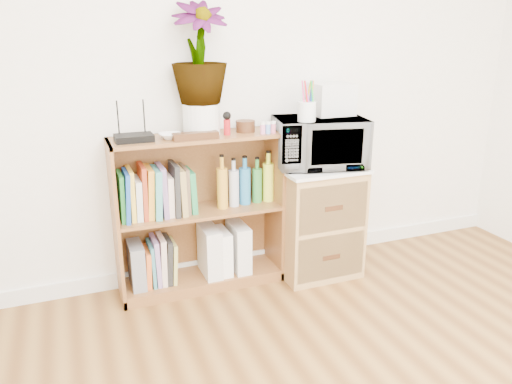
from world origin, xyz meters
TOP-DOWN VIEW (x-y plane):
  - skirting_board at (0.00, 2.24)m, footprint 4.00×0.02m
  - bookshelf at (-0.35, 2.10)m, footprint 1.00×0.30m
  - wicker_unit at (0.40, 2.02)m, footprint 0.50×0.45m
  - microwave at (0.40, 2.02)m, footprint 0.60×0.47m
  - pen_cup at (0.27, 1.94)m, footprint 0.11×0.11m
  - small_appliance at (0.52, 2.09)m, footprint 0.25×0.21m
  - router at (-0.70, 2.08)m, footprint 0.20×0.14m
  - white_bowl at (-0.51, 2.07)m, footprint 0.13×0.13m
  - plant_pot at (-0.31, 2.12)m, footprint 0.21×0.21m
  - potted_plant at (-0.31, 2.12)m, footprint 0.31×0.31m
  - trinket_box at (-0.38, 2.00)m, footprint 0.25×0.06m
  - kokeshi_doll at (-0.18, 2.06)m, footprint 0.04×0.04m
  - wooden_bowl at (-0.05, 2.11)m, footprint 0.11×0.11m
  - paint_jars at (0.06, 2.01)m, footprint 0.10×0.04m
  - file_box at (-0.74, 2.10)m, footprint 0.08×0.21m
  - magazine_holder_left at (-0.30, 2.09)m, footprint 0.10×0.25m
  - magazine_holder_mid at (-0.22, 2.09)m, footprint 0.09×0.22m
  - magazine_holder_right at (-0.11, 2.09)m, footprint 0.10×0.24m
  - cookbooks at (-0.60, 2.10)m, footprint 0.44×0.20m
  - liquor_bottles at (-0.02, 2.10)m, footprint 0.46×0.07m
  - lower_books at (-0.61, 2.10)m, footprint 0.19×0.19m

SIDE VIEW (x-z plane):
  - skirting_board at x=0.00m, z-range 0.00..0.10m
  - file_box at x=-0.74m, z-range 0.07..0.34m
  - lower_books at x=-0.61m, z-range 0.06..0.35m
  - magazine_holder_mid at x=-0.22m, z-range 0.07..0.35m
  - magazine_holder_right at x=-0.11m, z-range 0.07..0.37m
  - magazine_holder_left at x=-0.30m, z-range 0.07..0.38m
  - wicker_unit at x=0.40m, z-range 0.00..0.70m
  - bookshelf at x=-0.35m, z-range 0.00..0.95m
  - cookbooks at x=-0.60m, z-range 0.48..0.79m
  - liquor_bottles at x=-0.02m, z-range 0.49..0.81m
  - microwave at x=0.40m, z-range 0.72..1.02m
  - white_bowl at x=-0.51m, z-range 0.95..0.98m
  - router at x=-0.70m, z-range 0.95..0.99m
  - trinket_box at x=-0.38m, z-range 0.95..0.99m
  - paint_jars at x=0.06m, z-range 0.95..1.00m
  - wooden_bowl at x=-0.05m, z-range 0.95..1.02m
  - kokeshi_doll at x=-0.18m, z-range 0.95..1.04m
  - plant_pot at x=-0.31m, z-range 0.95..1.13m
  - pen_cup at x=0.27m, z-range 1.02..1.14m
  - small_appliance at x=0.52m, z-range 1.02..1.21m
  - potted_plant at x=-0.31m, z-range 1.13..1.68m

